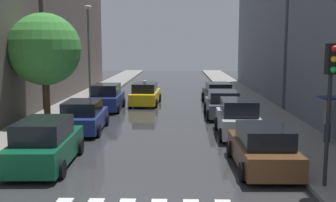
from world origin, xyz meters
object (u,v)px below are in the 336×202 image
at_px(street_tree_left, 45,49).
at_px(lamp_post_left, 89,47).
at_px(parked_car_left_third, 107,98).
at_px(parked_car_right_third, 223,104).
at_px(parked_car_left_nearest, 45,144).
at_px(parked_car_left_second, 83,117).
at_px(pedestrian_near_tree, 329,108).
at_px(traffic_light_right_corner, 330,83).
at_px(taxi_midroad, 145,94).
at_px(parked_car_right_fourth, 218,93).
at_px(parked_car_right_second, 238,119).
at_px(parked_car_right_nearest, 263,148).

relative_size(street_tree_left, lamp_post_left, 0.85).
relative_size(parked_car_left_third, parked_car_right_third, 0.96).
height_order(parked_car_left_nearest, parked_car_left_second, parked_car_left_nearest).
bearing_deg(parked_car_right_third, pedestrian_near_tree, -150.98).
relative_size(street_tree_left, traffic_light_right_corner, 1.40).
relative_size(parked_car_left_nearest, taxi_midroad, 0.97).
bearing_deg(taxi_midroad, parked_car_left_second, 167.76).
bearing_deg(parked_car_left_third, traffic_light_right_corner, -148.70).
relative_size(parked_car_right_third, pedestrian_near_tree, 2.24).
bearing_deg(pedestrian_near_tree, parked_car_right_fourth, 142.04).
height_order(parked_car_left_second, parked_car_right_fourth, parked_car_left_second).
height_order(pedestrian_near_tree, lamp_post_left, lamp_post_left).
relative_size(parked_car_right_second, traffic_light_right_corner, 0.98).
relative_size(parked_car_right_third, taxi_midroad, 0.95).
bearing_deg(street_tree_left, pedestrian_near_tree, -18.19).
relative_size(parked_car_right_fourth, taxi_midroad, 0.96).
bearing_deg(parked_car_right_nearest, lamp_post_left, 31.11).
height_order(pedestrian_near_tree, street_tree_left, street_tree_left).
bearing_deg(taxi_midroad, parked_car_right_nearest, -158.40).
xyz_separation_m(parked_car_left_third, parked_car_right_second, (7.77, -7.56, 0.01)).
xyz_separation_m(parked_car_left_third, parked_car_right_nearest, (7.88, -12.82, -0.08)).
xyz_separation_m(parked_car_right_fourth, taxi_midroad, (-5.47, -0.98, 0.03)).
distance_m(parked_car_right_nearest, parked_car_right_second, 5.27).
relative_size(traffic_light_right_corner, lamp_post_left, 0.61).
relative_size(taxi_midroad, street_tree_left, 0.79).
bearing_deg(parked_car_right_nearest, pedestrian_near_tree, -46.76).
height_order(parked_car_left_second, street_tree_left, street_tree_left).
relative_size(parked_car_right_nearest, traffic_light_right_corner, 1.02).
height_order(parked_car_left_second, pedestrian_near_tree, pedestrian_near_tree).
xyz_separation_m(pedestrian_near_tree, lamp_post_left, (-13.11, 11.70, 2.55)).
relative_size(parked_car_right_second, pedestrian_near_tree, 2.10).
distance_m(parked_car_right_second, parked_car_right_third, 5.31).
xyz_separation_m(parked_car_left_second, parked_car_right_second, (7.77, -0.81, 0.09)).
xyz_separation_m(parked_car_right_third, lamp_post_left, (-9.27, 4.60, 3.46)).
relative_size(parked_car_left_nearest, street_tree_left, 0.76).
xyz_separation_m(parked_car_left_third, lamp_post_left, (-1.67, 2.35, 3.39)).
bearing_deg(street_tree_left, parked_car_right_second, -15.21).
xyz_separation_m(parked_car_left_nearest, parked_car_left_third, (-0.01, 12.69, 0.01)).
bearing_deg(traffic_light_right_corner, parked_car_left_nearest, 166.19).
xyz_separation_m(pedestrian_near_tree, traffic_light_right_corner, (-2.11, -5.63, 1.62)).
relative_size(parked_car_right_nearest, taxi_midroad, 0.93).
relative_size(parked_car_left_nearest, lamp_post_left, 0.65).
bearing_deg(street_tree_left, parked_car_left_second, -38.33).
xyz_separation_m(parked_car_right_second, parked_car_right_third, (-0.16, 5.31, -0.08)).
relative_size(parked_car_left_nearest, traffic_light_right_corner, 1.07).
bearing_deg(parked_car_right_second, traffic_light_right_corner, -166.87).
height_order(parked_car_left_nearest, traffic_light_right_corner, traffic_light_right_corner).
distance_m(parked_car_right_nearest, street_tree_left, 13.60).
height_order(parked_car_left_nearest, taxi_midroad, taxi_midroad).
bearing_deg(parked_car_right_second, lamp_post_left, 44.78).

